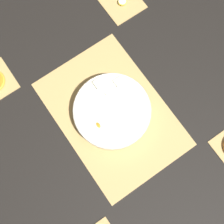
# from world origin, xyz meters

# --- Properties ---
(ground_plane) EXTENTS (6.00, 6.00, 0.00)m
(ground_plane) POSITION_xyz_m (0.00, 0.00, 0.00)
(ground_plane) COLOR black
(bamboo_mat_center) EXTENTS (0.49, 0.34, 0.01)m
(bamboo_mat_center) POSITION_xyz_m (0.00, 0.00, 0.00)
(bamboo_mat_center) COLOR tan
(bamboo_mat_center) RESTS_ON ground_plane
(coaster_mat_near_right) EXTENTS (0.14, 0.14, 0.01)m
(coaster_mat_near_right) POSITION_xyz_m (0.33, -0.28, 0.00)
(coaster_mat_near_right) COLOR tan
(coaster_mat_near_right) RESTS_ON ground_plane
(fruit_salad_bowl) EXTENTS (0.26, 0.26, 0.06)m
(fruit_salad_bowl) POSITION_xyz_m (0.00, -0.00, 0.04)
(fruit_salad_bowl) COLOR silver
(fruit_salad_bowl) RESTS_ON bamboo_mat_center
(banana_coin_single) EXTENTS (0.03, 0.03, 0.01)m
(banana_coin_single) POSITION_xyz_m (0.33, -0.28, 0.01)
(banana_coin_single) COLOR #F7EFC6
(banana_coin_single) RESTS_ON coaster_mat_near_right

